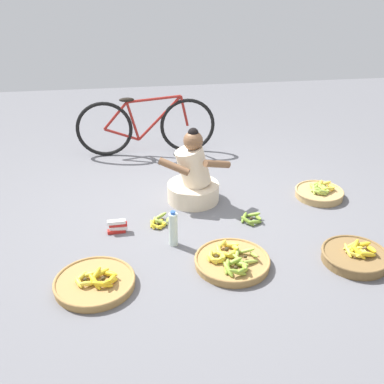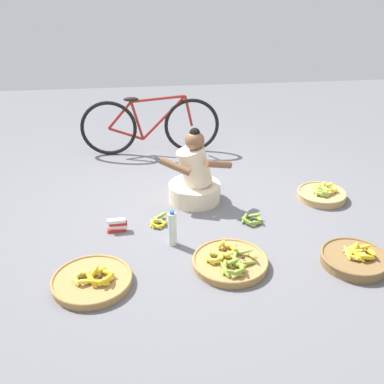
% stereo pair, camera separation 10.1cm
% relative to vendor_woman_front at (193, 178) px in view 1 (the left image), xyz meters
% --- Properties ---
extents(ground_plane, '(10.00, 10.00, 0.00)m').
position_rel_vendor_woman_front_xyz_m(ground_plane, '(-0.09, -0.30, -0.24)').
color(ground_plane, slate).
extents(vendor_woman_front, '(0.72, 0.52, 0.77)m').
position_rel_vendor_woman_front_xyz_m(vendor_woman_front, '(0.00, 0.00, 0.00)').
color(vendor_woman_front, beige).
rests_on(vendor_woman_front, ground).
extents(bicycle_leaning, '(1.70, 0.08, 0.73)m').
position_rel_vendor_woman_front_xyz_m(bicycle_leaning, '(-0.38, 1.32, 0.11)').
color(bicycle_leaning, black).
rests_on(bicycle_leaning, ground).
extents(banana_basket_back_left, '(0.61, 0.61, 0.14)m').
position_rel_vendor_woman_front_xyz_m(banana_basket_back_left, '(-0.93, -1.24, -0.20)').
color(banana_basket_back_left, '#A87F47').
rests_on(banana_basket_back_left, ground).
extents(banana_basket_back_center, '(0.53, 0.53, 0.16)m').
position_rel_vendor_woman_front_xyz_m(banana_basket_back_center, '(1.13, -1.24, -0.19)').
color(banana_basket_back_center, brown).
rests_on(banana_basket_back_center, ground).
extents(banana_basket_mid_left, '(0.60, 0.60, 0.15)m').
position_rel_vendor_woman_front_xyz_m(banana_basket_mid_left, '(0.13, -1.14, -0.20)').
color(banana_basket_mid_left, '#A87F47').
rests_on(banana_basket_mid_left, ground).
extents(banana_basket_mid_right, '(0.49, 0.49, 0.15)m').
position_rel_vendor_woman_front_xyz_m(banana_basket_mid_right, '(1.29, -0.12, -0.19)').
color(banana_basket_mid_right, tan).
rests_on(banana_basket_mid_right, ground).
extents(loose_bananas_front_center, '(0.22, 0.24, 0.08)m').
position_rel_vendor_woman_front_xyz_m(loose_bananas_front_center, '(-0.38, -0.42, -0.22)').
color(loose_bananas_front_center, yellow).
rests_on(loose_bananas_front_center, ground).
extents(loose_bananas_front_left, '(0.22, 0.23, 0.09)m').
position_rel_vendor_woman_front_xyz_m(loose_bananas_front_left, '(0.47, -0.50, -0.21)').
color(loose_bananas_front_left, olive).
rests_on(loose_bananas_front_left, ground).
extents(water_bottle, '(0.08, 0.08, 0.32)m').
position_rel_vendor_woman_front_xyz_m(water_bottle, '(-0.29, -0.77, -0.09)').
color(water_bottle, silver).
rests_on(water_bottle, ground).
extents(packet_carton_stack, '(0.18, 0.07, 0.12)m').
position_rel_vendor_woman_front_xyz_m(packet_carton_stack, '(-0.76, -0.50, -0.18)').
color(packet_carton_stack, red).
rests_on(packet_carton_stack, ground).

